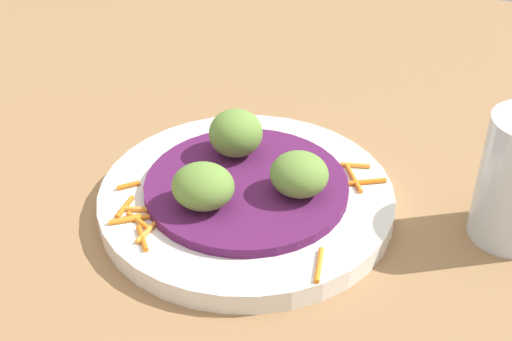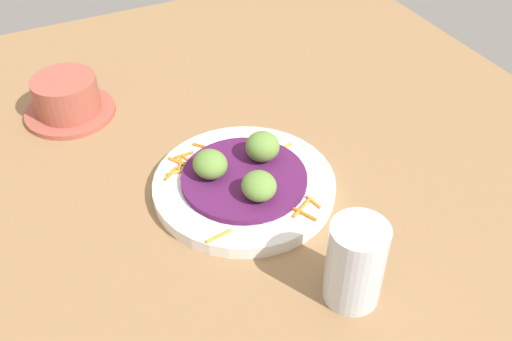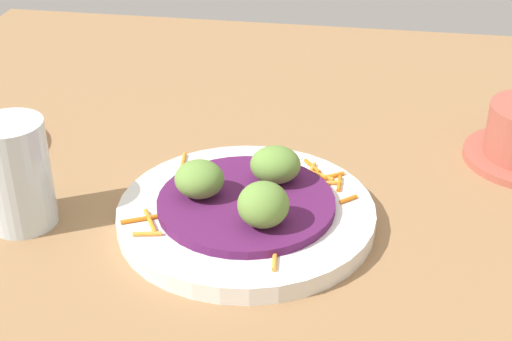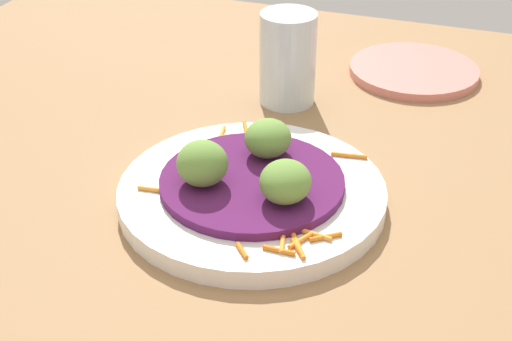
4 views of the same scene
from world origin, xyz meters
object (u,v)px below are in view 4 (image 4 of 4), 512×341
Objects in this scene: guac_scoop_left at (202,163)px; guac_scoop_center at (285,182)px; main_plate at (252,194)px; guac_scoop_right at (268,138)px; water_glass at (288,58)px; side_plate_small at (414,70)px.

guac_scoop_left reaches higher than guac_scoop_center.
guac_scoop_left is at bearing 120.24° from main_plate.
guac_scoop_right reaches higher than main_plate.
guac_scoop_center is 23.76cm from water_glass.
main_plate is 33.79cm from side_plate_small.
guac_scoop_left reaches higher than main_plate.
side_plate_small is (34.71, -5.27, -3.80)cm from guac_scoop_center.
guac_scoop_center is 0.31× the size of side_plate_small.
main_plate is at bearing 164.49° from side_plate_small.
main_plate is at bearing -59.76° from guac_scoop_left.
guac_scoop_right is 0.30× the size of side_plate_small.
main_plate is 4.97× the size of guac_scoop_center.
main_plate is 21.22cm from water_glass.
side_plate_small is (34.75, -12.79, -4.06)cm from guac_scoop_left.
water_glass reaches higher than main_plate.
water_glass is (22.67, 7.06, 0.86)cm from guac_scoop_center.
guac_scoop_right is 0.44× the size of water_glass.
guac_scoop_right is (6.52, -3.73, -0.27)cm from guac_scoop_left.
guac_scoop_center is (0.03, -7.51, -0.26)cm from guac_scoop_left.
guac_scoop_left is (-2.18, 3.75, 3.70)cm from main_plate.
guac_scoop_center is at bearing -162.69° from water_glass.
water_glass is (20.51, 3.30, 4.30)cm from main_plate.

